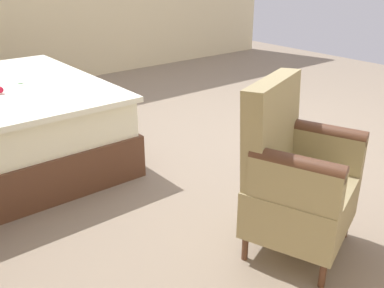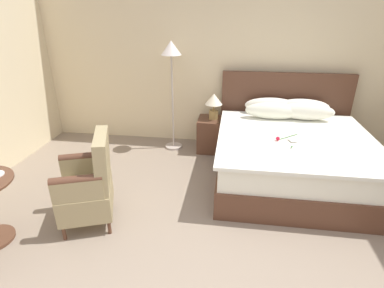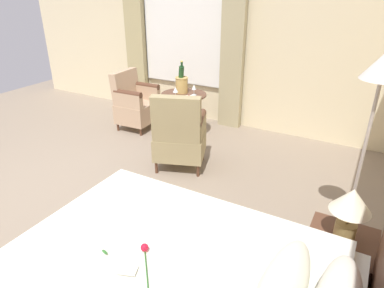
# 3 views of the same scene
# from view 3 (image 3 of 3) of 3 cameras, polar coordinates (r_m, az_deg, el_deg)

# --- Properties ---
(ground_plane) EXTENTS (8.09, 8.09, 0.00)m
(ground_plane) POSITION_cam_3_polar(r_m,az_deg,el_deg) (4.07, -23.99, -8.60)
(ground_plane) COLOR gray
(wall_window_side) EXTENTS (0.27, 6.71, 2.87)m
(wall_window_side) POSITION_cam_3_polar(r_m,az_deg,el_deg) (5.83, -1.18, 18.43)
(wall_window_side) COLOR beige
(wall_window_side) RESTS_ON ground
(nightstand) EXTENTS (0.50, 0.46, 0.53)m
(nightstand) POSITION_cam_3_polar(r_m,az_deg,el_deg) (2.80, 22.85, -18.57)
(nightstand) COLOR brown
(nightstand) RESTS_ON ground
(bedside_lamp) EXTENTS (0.27, 0.27, 0.40)m
(bedside_lamp) POSITION_cam_3_polar(r_m,az_deg,el_deg) (2.48, 24.94, -9.41)
(bedside_lamp) COLOR #9E8149
(bedside_lamp) RESTS_ON nightstand
(floor_lamp_brass) EXTENTS (0.30, 0.30, 1.70)m
(floor_lamp_brass) POSITION_cam_3_polar(r_m,az_deg,el_deg) (2.85, 28.50, 7.27)
(floor_lamp_brass) COLOR #B6A99F
(floor_lamp_brass) RESTS_ON ground
(side_table_round) EXTENTS (0.66, 0.66, 0.67)m
(side_table_round) POSITION_cam_3_polar(r_m,az_deg,el_deg) (5.07, -1.38, 5.47)
(side_table_round) COLOR brown
(side_table_round) RESTS_ON ground
(champagne_bucket) EXTENTS (0.19, 0.19, 0.47)m
(champagne_bucket) POSITION_cam_3_polar(r_m,az_deg,el_deg) (5.03, -1.74, 10.22)
(champagne_bucket) COLOR tan
(champagne_bucket) RESTS_ON side_table_round
(wine_glass_near_bucket) EXTENTS (0.08, 0.08, 0.14)m
(wine_glass_near_bucket) POSITION_cam_3_polar(r_m,az_deg,el_deg) (4.82, -2.77, 8.92)
(wine_glass_near_bucket) COLOR white
(wine_glass_near_bucket) RESTS_ON side_table_round
(wine_glass_near_edge) EXTENTS (0.07, 0.07, 0.15)m
(wine_glass_near_edge) POSITION_cam_3_polar(r_m,az_deg,el_deg) (4.91, 0.33, 9.35)
(wine_glass_near_edge) COLOR white
(wine_glass_near_edge) RESTS_ON side_table_round
(snack_plate) EXTENTS (0.16, 0.16, 0.04)m
(snack_plate) POSITION_cam_3_polar(r_m,az_deg,el_deg) (4.83, -0.52, 7.85)
(snack_plate) COLOR white
(snack_plate) RESTS_ON side_table_round
(armchair_by_window) EXTENTS (0.71, 0.74, 0.99)m
(armchair_by_window) POSITION_cam_3_polar(r_m,az_deg,el_deg) (4.15, -2.16, 1.43)
(armchair_by_window) COLOR brown
(armchair_by_window) RESTS_ON ground
(armchair_facing_bed) EXTENTS (0.61, 0.56, 0.91)m
(armchair_facing_bed) POSITION_cam_3_polar(r_m,az_deg,el_deg) (5.50, -9.49, 6.72)
(armchair_facing_bed) COLOR brown
(armchair_facing_bed) RESTS_ON ground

